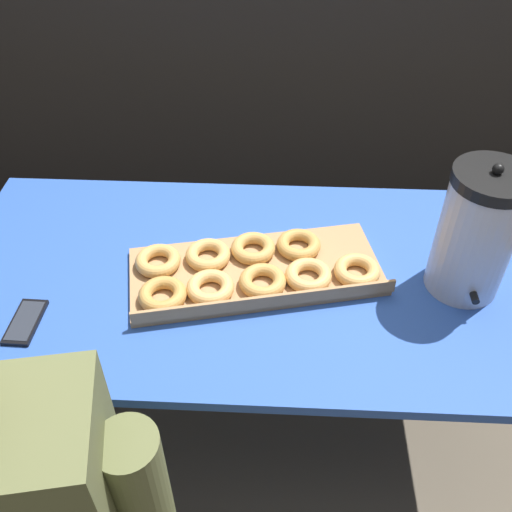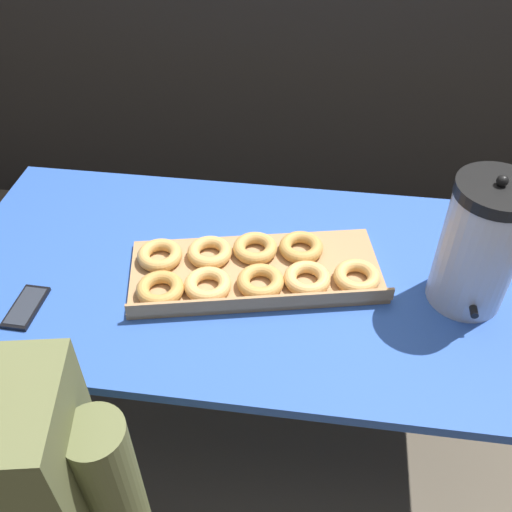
# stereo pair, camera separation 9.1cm
# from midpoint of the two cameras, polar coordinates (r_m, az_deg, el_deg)

# --- Properties ---
(ground_plane) EXTENTS (12.00, 12.00, 0.00)m
(ground_plane) POSITION_cam_midpoint_polar(r_m,az_deg,el_deg) (2.05, 1.29, -16.92)
(ground_plane) COLOR brown
(folding_table) EXTENTS (1.59, 0.79, 0.74)m
(folding_table) POSITION_cam_midpoint_polar(r_m,az_deg,el_deg) (1.50, 1.70, -2.97)
(folding_table) COLOR #2D56B2
(folding_table) RESTS_ON ground
(donut_box) EXTENTS (0.68, 0.40, 0.05)m
(donut_box) POSITION_cam_midpoint_polar(r_m,az_deg,el_deg) (1.44, 1.30, -1.48)
(donut_box) COLOR tan
(donut_box) RESTS_ON folding_table
(coffee_urn) EXTENTS (0.18, 0.21, 0.36)m
(coffee_urn) POSITION_cam_midpoint_polar(r_m,az_deg,el_deg) (1.41, 23.23, 0.95)
(coffee_urn) COLOR silver
(coffee_urn) RESTS_ON folding_table
(cell_phone) EXTENTS (0.07, 0.14, 0.01)m
(cell_phone) POSITION_cam_midpoint_polar(r_m,az_deg,el_deg) (1.47, -20.39, -4.87)
(cell_phone) COLOR black
(cell_phone) RESTS_ON folding_table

